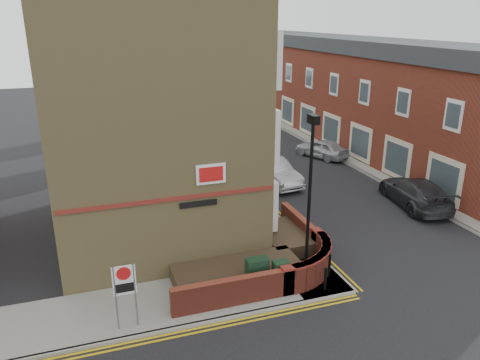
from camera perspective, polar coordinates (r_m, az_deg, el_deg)
name	(u,v)px	position (r m, az deg, el deg)	size (l,w,h in m)	color
ground	(278,309)	(16.73, 4.69, -15.39)	(120.00, 120.00, 0.00)	black
pavement_corner	(169,302)	(17.07, -8.62, -14.53)	(13.00, 3.00, 0.12)	gray
pavement_main	(211,167)	(31.03, -3.55, 1.56)	(2.00, 32.00, 0.12)	gray
pavement_far	(380,164)	(33.01, 16.66, 1.86)	(4.00, 40.00, 0.12)	gray
kerb_side	(178,328)	(15.86, -7.58, -17.44)	(13.00, 0.15, 0.12)	gray
kerb_main_near	(226,166)	(31.30, -1.78, 1.75)	(0.15, 32.00, 0.12)	gray
kerb_main_far	(354,167)	(31.93, 13.72, 1.55)	(0.15, 40.00, 0.12)	gray
yellow_lines_side	(180,334)	(15.70, -7.38, -18.13)	(13.00, 0.28, 0.01)	gold
yellow_lines_main	(229,166)	(31.38, -1.34, 1.70)	(0.28, 32.00, 0.01)	gold
corner_building	(149,96)	(21.00, -10.98, 9.99)	(8.95, 10.40, 13.60)	#9B8552
garden_wall	(253,273)	(18.68, 1.62, -11.28)	(6.80, 6.00, 1.20)	maroon
lamppost	(309,201)	(16.72, 8.43, -2.53)	(0.25, 0.50, 6.30)	black
utility_cabinet_large	(257,273)	(17.26, 2.09, -11.31)	(0.80, 0.45, 1.20)	black
utility_cabinet_small	(281,275)	(17.31, 4.98, -11.46)	(0.55, 0.40, 1.10)	black
bollard_near	(325,279)	(17.50, 10.37, -11.75)	(0.11, 0.11, 0.90)	black
bollard_far	(329,265)	(18.36, 10.83, -10.19)	(0.11, 0.11, 0.90)	black
zone_sign	(125,285)	(15.25, -13.89, -12.35)	(0.72, 0.07, 2.20)	slate
far_terrace	(371,95)	(36.18, 15.63, 9.94)	(5.40, 30.40, 8.00)	maroon
far_terrace_cream	(265,67)	(54.69, 3.09, 13.58)	(5.40, 12.40, 8.00)	beige
tree_near	(218,102)	(28.09, -2.67, 9.46)	(3.64, 3.65, 6.70)	#382B1E
tree_mid	(188,78)	(35.70, -6.35, 12.28)	(4.03, 4.03, 7.42)	#382B1E
tree_far	(168,71)	(43.52, -8.71, 13.06)	(3.81, 3.81, 7.00)	#382B1E
traffic_light_assembly	(186,103)	(38.99, -6.60, 9.27)	(0.20, 0.16, 4.20)	black
silver_car_near	(273,171)	(27.98, 4.03, 1.07)	(1.62, 4.65, 1.53)	#A7A8AF
red_car_main	(240,155)	(31.40, 0.00, 3.12)	(2.47, 5.35, 1.49)	maroon
grey_car_far	(415,192)	(26.33, 20.55, -1.38)	(2.10, 5.18, 1.50)	#27282B
silver_car_far	(322,148)	(33.69, 9.94, 3.82)	(1.57, 3.91, 1.33)	#AAACB1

